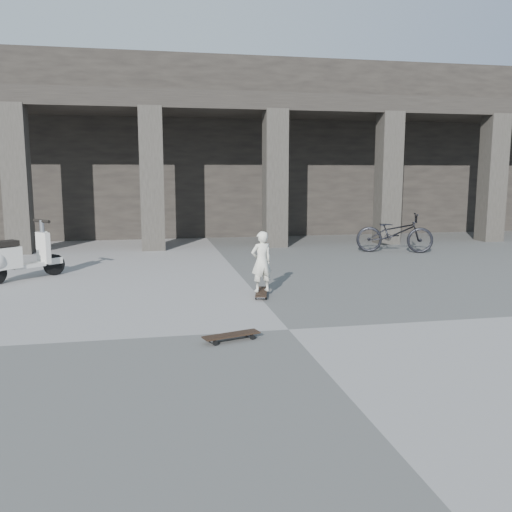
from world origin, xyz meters
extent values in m
plane|color=#51514E|center=(0.00, 0.00, 0.00)|extent=(90.00, 90.00, 0.00)
cube|color=black|center=(0.00, 14.00, 3.00)|extent=(28.00, 6.00, 6.00)
cube|color=black|center=(0.00, 9.60, 4.20)|extent=(28.00, 2.80, 0.50)
cube|color=#2E2B26|center=(-5.36, 8.50, 2.00)|extent=(0.65, 0.65, 4.00)
cube|color=#2E2B26|center=(-1.79, 8.50, 2.00)|extent=(0.65, 0.65, 4.00)
cube|color=#2E2B26|center=(1.79, 8.50, 2.00)|extent=(0.65, 0.65, 4.00)
cube|color=#2E2B26|center=(5.36, 8.50, 2.00)|extent=(0.65, 0.65, 4.00)
cube|color=#2E2B26|center=(8.93, 8.50, 2.00)|extent=(0.65, 0.65, 4.00)
cube|color=black|center=(0.05, 2.14, 0.08)|extent=(0.38, 0.87, 0.02)
cube|color=#B2B2B7|center=(0.12, 2.43, 0.04)|extent=(0.18, 0.08, 0.03)
cube|color=#B2B2B7|center=(-0.02, 1.85, 0.04)|extent=(0.18, 0.08, 0.03)
cylinder|color=black|center=(0.03, 2.45, 0.03)|extent=(0.04, 0.07, 0.06)
cylinder|color=black|center=(0.21, 2.41, 0.03)|extent=(0.04, 0.07, 0.06)
cylinder|color=black|center=(-0.10, 1.87, 0.03)|extent=(0.04, 0.07, 0.06)
cylinder|color=black|center=(0.07, 1.83, 0.03)|extent=(0.04, 0.07, 0.06)
cube|color=black|center=(-0.87, -0.36, 0.08)|extent=(0.80, 0.41, 0.02)
cube|color=#B2B2B7|center=(-0.61, -0.28, 0.04)|extent=(0.10, 0.18, 0.03)
cube|color=#B2B2B7|center=(-1.13, -0.43, 0.04)|extent=(0.10, 0.18, 0.03)
cylinder|color=black|center=(-0.64, -0.19, 0.03)|extent=(0.07, 0.05, 0.07)
cylinder|color=black|center=(-0.59, -0.36, 0.03)|extent=(0.07, 0.05, 0.07)
cylinder|color=black|center=(-1.16, -0.35, 0.03)|extent=(0.07, 0.05, 0.07)
cylinder|color=black|center=(-1.11, -0.52, 0.03)|extent=(0.07, 0.05, 0.07)
imported|color=silver|center=(0.05, 2.14, 0.63)|extent=(0.45, 0.35, 1.08)
cylinder|color=black|center=(-3.93, 4.96, 0.23)|extent=(0.42, 0.38, 0.45)
cube|color=silver|center=(-4.40, 4.57, 0.29)|extent=(0.71, 0.66, 0.08)
cube|color=silver|center=(-4.77, 4.25, 0.51)|extent=(0.71, 0.68, 0.43)
cube|color=black|center=(-4.77, 4.25, 0.79)|extent=(0.62, 0.59, 0.11)
cube|color=silver|center=(-4.10, 4.82, 0.62)|extent=(0.34, 0.37, 0.66)
cube|color=silver|center=(-3.93, 4.96, 0.32)|extent=(0.36, 0.34, 0.14)
cylinder|color=#B2B2B7|center=(-4.10, 4.82, 1.04)|extent=(0.14, 0.14, 0.34)
cylinder|color=black|center=(-4.10, 4.82, 1.19)|extent=(0.42, 0.47, 0.07)
sphere|color=white|center=(-4.05, 4.86, 0.90)|extent=(0.14, 0.14, 0.14)
imported|color=black|center=(4.75, 6.65, 0.54)|extent=(2.19, 1.38, 1.09)
camera|label=1|loc=(-1.89, -7.17, 2.20)|focal=38.00mm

